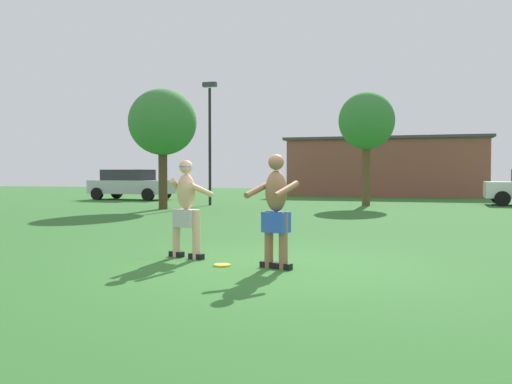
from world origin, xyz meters
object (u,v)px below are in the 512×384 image
at_px(car_silver_mid_lot, 131,184).
at_px(tree_right_field, 163,123).
at_px(player_with_cap, 186,205).
at_px(player_in_blue, 276,209).
at_px(tree_near_building, 367,122).
at_px(frisbee, 222,265).
at_px(lamp_post, 210,129).

bearing_deg(car_silver_mid_lot, tree_right_field, -51.91).
height_order(player_with_cap, player_in_blue, player_in_blue).
height_order(player_with_cap, tree_near_building, tree_near_building).
bearing_deg(tree_near_building, player_in_blue, -90.02).
bearing_deg(frisbee, lamp_post, 111.86).
xyz_separation_m(player_in_blue, lamp_post, (-6.54, 14.23, 2.41)).
xyz_separation_m(frisbee, car_silver_mid_lot, (-11.54, 17.72, 0.81)).
height_order(player_in_blue, tree_near_building, tree_near_building).
distance_m(player_in_blue, frisbee, 1.20).
xyz_separation_m(player_in_blue, tree_right_field, (-7.36, 11.33, 2.45)).
bearing_deg(player_with_cap, player_in_blue, -18.30).
bearing_deg(player_in_blue, tree_right_field, 123.00).
bearing_deg(tree_near_building, frisbee, -93.02).
distance_m(player_with_cap, tree_right_field, 12.45).
relative_size(player_with_cap, car_silver_mid_lot, 0.37).
xyz_separation_m(car_silver_mid_lot, tree_right_field, (5.01, -6.39, 2.50)).
height_order(player_in_blue, tree_right_field, tree_right_field).
distance_m(car_silver_mid_lot, tree_right_field, 8.50).
height_order(car_silver_mid_lot, tree_right_field, tree_right_field).
height_order(player_with_cap, lamp_post, lamp_post).
xyz_separation_m(car_silver_mid_lot, lamp_post, (5.83, -3.49, 2.47)).
xyz_separation_m(player_with_cap, car_silver_mid_lot, (-10.72, 17.17, -0.05)).
bearing_deg(tree_right_field, player_with_cap, -62.10).
bearing_deg(player_in_blue, frisbee, -179.68).
bearing_deg(lamp_post, frisbee, -68.14).
distance_m(player_in_blue, tree_near_building, 16.01).
xyz_separation_m(frisbee, lamp_post, (-5.71, 14.23, 3.28)).
bearing_deg(tree_right_field, player_in_blue, -57.00).
distance_m(frisbee, lamp_post, 15.68).
height_order(player_with_cap, frisbee, player_with_cap).
distance_m(player_with_cap, player_in_blue, 1.74).
distance_m(car_silver_mid_lot, tree_near_building, 12.82).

